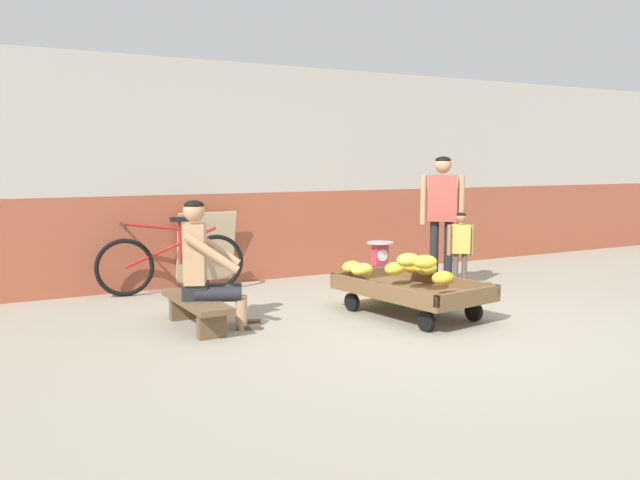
{
  "coord_description": "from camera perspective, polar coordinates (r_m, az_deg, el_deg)",
  "views": [
    {
      "loc": [
        -3.56,
        -4.45,
        1.48
      ],
      "look_at": [
        -0.6,
        0.97,
        0.75
      ],
      "focal_mm": 37.65,
      "sensor_mm": 36.0,
      "label": 1
    }
  ],
  "objects": [
    {
      "name": "shopping_bag",
      "position": [
        7.02,
        6.7,
        -4.48
      ],
      "size": [
        0.18,
        0.12,
        0.24
      ],
      "primitive_type": "cube",
      "color": "green",
      "rests_on": "ground"
    },
    {
      "name": "banana_pile",
      "position": [
        6.52,
        7.03,
        -2.34
      ],
      "size": [
        0.88,
        1.19,
        0.26
      ],
      "color": "gold",
      "rests_on": "banana_cart"
    },
    {
      "name": "vendor_seated",
      "position": [
        5.99,
        -9.72,
        -2.11
      ],
      "size": [
        0.74,
        0.62,
        1.14
      ],
      "color": "tan",
      "rests_on": "ground"
    },
    {
      "name": "sign_board",
      "position": [
        8.03,
        -9.65,
        -0.78
      ],
      "size": [
        0.7,
        0.2,
        0.89
      ],
      "color": "#C6B289",
      "rests_on": "ground"
    },
    {
      "name": "back_wall",
      "position": [
        8.53,
        -3.97,
        5.67
      ],
      "size": [
        16.0,
        0.3,
        2.64
      ],
      "color": "#A35138",
      "rests_on": "ground"
    },
    {
      "name": "banana_cart",
      "position": [
        6.49,
        7.75,
        -4.34
      ],
      "size": [
        1.05,
        1.55,
        0.36
      ],
      "color": "brown",
      "rests_on": "ground"
    },
    {
      "name": "customer_child",
      "position": [
        7.48,
        11.85,
        -0.39
      ],
      "size": [
        0.26,
        0.2,
        0.92
      ],
      "color": "brown",
      "rests_on": "ground"
    },
    {
      "name": "bicycle_near_left",
      "position": [
        7.7,
        -12.53,
        -1.84
      ],
      "size": [
        1.66,
        0.48,
        0.86
      ],
      "color": "black",
      "rests_on": "ground"
    },
    {
      "name": "plastic_crate",
      "position": [
        7.47,
        5.1,
        -3.54
      ],
      "size": [
        0.36,
        0.28,
        0.3
      ],
      "color": "gold",
      "rests_on": "ground"
    },
    {
      "name": "weighing_scale",
      "position": [
        7.42,
        5.13,
        -1.24
      ],
      "size": [
        0.3,
        0.3,
        0.29
      ],
      "color": "#28282D",
      "rests_on": "plastic_crate"
    },
    {
      "name": "customer_adult",
      "position": [
        7.74,
        10.34,
        2.72
      ],
      "size": [
        0.4,
        0.36,
        1.53
      ],
      "color": "#232328",
      "rests_on": "ground"
    },
    {
      "name": "ground_plane",
      "position": [
        5.88,
        9.81,
        -7.93
      ],
      "size": [
        80.0,
        80.0,
        0.0
      ],
      "primitive_type": "plane",
      "color": "gray"
    },
    {
      "name": "low_bench",
      "position": [
        6.07,
        -10.48,
        -5.56
      ],
      "size": [
        0.32,
        1.1,
        0.27
      ],
      "color": "brown",
      "rests_on": "ground"
    }
  ]
}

